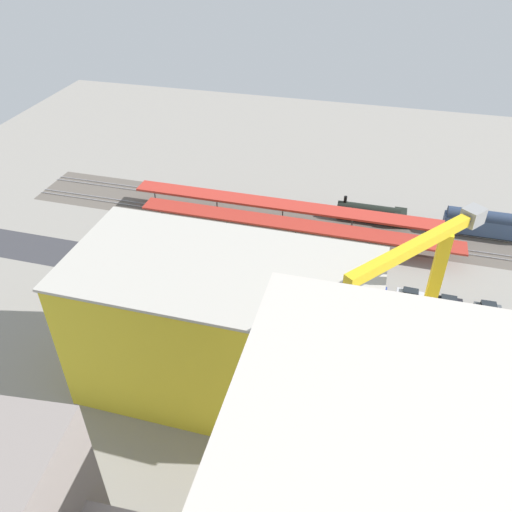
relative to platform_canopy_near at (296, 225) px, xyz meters
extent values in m
plane|color=gray|center=(0.75, 13.66, -3.74)|extent=(199.87, 199.87, 0.00)
cube|color=#5B544C|center=(0.75, -7.98, -3.74)|extent=(125.09, 16.38, 0.01)
cube|color=#38383D|center=(0.75, 17.07, -3.74)|extent=(125.02, 10.50, 0.01)
cube|color=#9E9EA8|center=(0.75, -12.14, -3.56)|extent=(124.91, 1.63, 0.12)
cube|color=#9E9EA8|center=(0.75, -10.70, -3.56)|extent=(124.91, 1.63, 0.12)
cube|color=#9E9EA8|center=(0.75, -5.26, -3.56)|extent=(124.91, 1.63, 0.12)
cube|color=#9E9EA8|center=(0.75, -3.82, -3.56)|extent=(124.91, 1.63, 0.12)
cube|color=#A82D23|center=(0.00, 0.00, 0.02)|extent=(66.91, 5.36, 0.41)
cylinder|color=slate|center=(-30.08, 0.36, -1.96)|extent=(0.30, 0.30, 3.56)
cylinder|color=slate|center=(-15.04, 0.18, -1.96)|extent=(0.30, 0.30, 3.56)
cylinder|color=slate|center=(0.00, 0.00, -1.96)|extent=(0.30, 0.30, 3.56)
cylinder|color=slate|center=(15.04, -0.18, -1.96)|extent=(0.30, 0.30, 3.56)
cylinder|color=slate|center=(30.08, -0.36, -1.96)|extent=(0.30, 0.30, 3.56)
cube|color=#B73328|center=(4.15, -6.23, 0.58)|extent=(67.12, 5.19, 0.48)
cylinder|color=slate|center=(-26.03, -5.86, -1.70)|extent=(0.30, 0.30, 4.08)
cylinder|color=slate|center=(-10.94, -6.04, -1.70)|extent=(0.30, 0.30, 4.08)
cylinder|color=slate|center=(4.15, -6.23, -1.70)|extent=(0.30, 0.30, 4.08)
cylinder|color=slate|center=(19.23, -6.41, -1.70)|extent=(0.30, 0.30, 4.08)
cylinder|color=slate|center=(34.32, -6.59, -1.70)|extent=(0.30, 0.30, 4.08)
cube|color=black|center=(-15.22, -11.42, -3.24)|extent=(16.11, 2.82, 1.00)
cylinder|color=black|center=(-13.93, -11.44, -1.28)|extent=(13.54, 3.08, 2.92)
cube|color=black|center=(-20.68, -11.36, -1.97)|extent=(2.61, 3.15, 3.55)
cylinder|color=black|center=(-8.68, -11.50, 0.88)|extent=(0.70, 0.70, 1.40)
cube|color=black|center=(-38.35, -11.42, -3.44)|extent=(15.64, 2.65, 0.60)
cube|color=#384C72|center=(-38.35, -11.42, -1.38)|extent=(17.38, 3.28, 3.52)
cylinder|color=#273550|center=(-38.35, -11.42, 0.63)|extent=(16.69, 3.27, 3.07)
cube|color=black|center=(-36.55, 13.40, -3.59)|extent=(3.81, 1.83, 0.30)
cube|color=#474C51|center=(-36.55, 13.40, -3.07)|extent=(4.53, 1.92, 0.73)
cube|color=#1E2328|center=(-36.55, 13.40, -2.36)|extent=(2.55, 1.65, 0.69)
cube|color=black|center=(-29.99, 13.31, -3.59)|extent=(4.01, 1.70, 0.30)
cube|color=black|center=(-29.99, 13.31, -3.07)|extent=(4.77, 1.77, 0.75)
cube|color=#1E2328|center=(-29.99, 13.31, -2.41)|extent=(2.67, 1.54, 0.55)
cube|color=black|center=(-23.42, 13.13, -3.59)|extent=(4.08, 1.96, 0.30)
cube|color=silver|center=(-23.42, 13.13, -3.04)|extent=(4.85, 2.07, 0.79)
cube|color=#1E2328|center=(-23.42, 13.13, -2.34)|extent=(2.74, 1.75, 0.62)
cube|color=black|center=(-16.92, 13.33, -3.59)|extent=(4.06, 1.97, 0.30)
cube|color=navy|center=(-16.92, 13.33, -3.07)|extent=(4.83, 2.08, 0.75)
cube|color=#1E2328|center=(-16.92, 13.33, -2.42)|extent=(2.73, 1.77, 0.56)
cube|color=black|center=(-11.40, 13.76, -3.59)|extent=(3.53, 1.85, 0.30)
cube|color=silver|center=(-11.40, 13.76, -3.07)|extent=(4.19, 1.95, 0.75)
cube|color=#1E2328|center=(-11.40, 13.76, -2.36)|extent=(2.37, 1.67, 0.67)
cube|color=yellow|center=(2.82, 39.61, 6.74)|extent=(40.04, 19.93, 20.96)
cube|color=#B7B2A8|center=(2.82, 39.61, 17.42)|extent=(40.65, 20.54, 0.40)
cube|color=gray|center=(-23.08, 36.05, -3.14)|extent=(3.60, 3.60, 1.20)
cube|color=yellow|center=(-23.08, 36.05, 10.49)|extent=(1.40, 1.40, 28.46)
cube|color=yellow|center=(-19.05, 41.07, 25.32)|extent=(12.74, 15.48, 1.20)
cube|color=gray|center=(-25.89, 32.54, 25.32)|extent=(3.06, 3.12, 2.00)
cube|color=black|center=(-2.30, 24.87, -3.49)|extent=(8.61, 2.45, 0.50)
cube|color=white|center=(-3.33, 24.83, -1.82)|extent=(6.54, 2.60, 2.83)
cube|color=maroon|center=(0.92, 25.01, -1.94)|extent=(2.17, 2.42, 2.60)
cube|color=black|center=(13.87, 24.13, -3.49)|extent=(9.68, 2.67, 0.50)
cube|color=white|center=(12.76, 24.07, -1.84)|extent=(7.48, 2.80, 2.79)
cube|color=#334C8C|center=(17.55, 24.31, -2.08)|extent=(2.34, 2.54, 2.32)
cylinder|color=brown|center=(23.79, 21.58, -2.45)|extent=(0.47, 0.47, 2.59)
sphere|color=#28662D|center=(23.79, 21.58, 0.33)|extent=(4.24, 4.24, 4.24)
cylinder|color=brown|center=(-16.67, 22.28, -2.19)|extent=(0.57, 0.57, 3.10)
sphere|color=#28662D|center=(-16.67, 22.28, 0.94)|extent=(4.50, 4.50, 4.50)
cylinder|color=brown|center=(8.37, 22.27, -2.12)|extent=(0.58, 0.58, 3.25)
sphere|color=#2D7233|center=(8.37, 22.27, 1.55)|extent=(5.84, 5.84, 5.84)
cylinder|color=brown|center=(29.99, 21.92, -2.41)|extent=(0.45, 0.45, 2.66)
sphere|color=#2D7233|center=(29.99, 21.92, 0.57)|extent=(4.73, 4.73, 4.73)
cylinder|color=#333333|center=(0.50, 21.41, -0.79)|extent=(0.16, 0.16, 5.91)
cube|color=black|center=(0.50, 21.41, 2.62)|extent=(0.36, 0.36, 0.90)
sphere|color=red|center=(0.72, 21.41, 2.62)|extent=(0.20, 0.20, 0.20)
camera|label=1|loc=(-14.23, 87.94, 56.39)|focal=35.93mm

